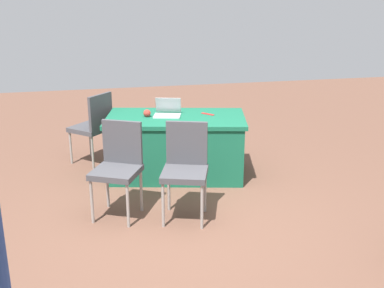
# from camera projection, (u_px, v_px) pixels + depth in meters

# --- Properties ---
(ground_plane) EXTENTS (14.40, 14.40, 0.00)m
(ground_plane) POSITION_uv_depth(u_px,v_px,m) (184.00, 235.00, 4.58)
(ground_plane) COLOR brown
(table_foreground) EXTENTS (1.84, 1.25, 0.75)m
(table_foreground) POSITION_uv_depth(u_px,v_px,m) (176.00, 146.00, 5.96)
(table_foreground) COLOR #196647
(table_foreground) RESTS_ON ground
(chair_aisle) EXTENTS (0.62, 0.62, 0.95)m
(chair_aisle) POSITION_uv_depth(u_px,v_px,m) (94.00, 124.00, 6.30)
(chair_aisle) COLOR #9E9993
(chair_aisle) RESTS_ON ground
(chair_by_pillar) EXTENTS (0.56, 0.56, 0.97)m
(chair_by_pillar) POSITION_uv_depth(u_px,v_px,m) (185.00, 164.00, 4.79)
(chair_by_pillar) COLOR #9E9993
(chair_by_pillar) RESTS_ON ground
(chair_back_row) EXTENTS (0.59, 0.59, 0.97)m
(chair_back_row) POSITION_uv_depth(u_px,v_px,m) (118.00, 163.00, 4.84)
(chair_back_row) COLOR #9E9993
(chair_back_row) RESTS_ON ground
(laptop_silver) EXTENTS (0.39, 0.37, 0.21)m
(laptop_silver) POSITION_uv_depth(u_px,v_px,m) (167.00, 112.00, 5.88)
(laptop_silver) COLOR silver
(laptop_silver) RESTS_ON table_foreground
(yarn_ball) EXTENTS (0.09, 0.09, 0.09)m
(yarn_ball) POSITION_uv_depth(u_px,v_px,m) (147.00, 113.00, 5.82)
(yarn_ball) COLOR #B2382D
(yarn_ball) RESTS_ON table_foreground
(scissors_red) EXTENTS (0.14, 0.16, 0.01)m
(scissors_red) POSITION_uv_depth(u_px,v_px,m) (208.00, 114.00, 5.94)
(scissors_red) COLOR red
(scissors_red) RESTS_ON table_foreground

